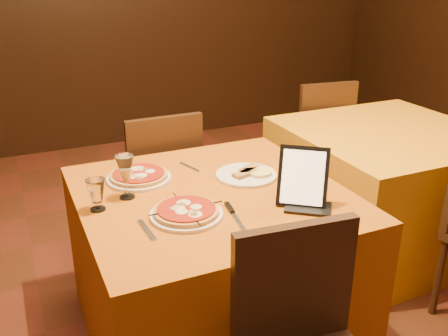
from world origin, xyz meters
name	(u,v)px	position (x,y,z in m)	size (l,w,h in m)	color
main_table	(212,267)	(-0.01, 0.54, 0.38)	(1.10, 1.10, 0.75)	#AE540B
side_table	(383,189)	(1.28, 0.90, 0.38)	(1.10, 1.10, 0.75)	orange
chair_main_far	(157,183)	(-0.01, 1.37, 0.46)	(0.46, 0.46, 0.91)	#31240F
chair_side_far	(313,138)	(1.28, 1.68, 0.46)	(0.37, 0.37, 0.91)	black
pizza_near	(186,213)	(-0.19, 0.38, 0.77)	(0.28, 0.28, 0.03)	white
pizza_far	(139,177)	(-0.26, 0.79, 0.77)	(0.29, 0.29, 0.03)	white
cutlet_dish	(246,174)	(0.20, 0.63, 0.76)	(0.28, 0.28, 0.03)	white
wine_glass	(126,177)	(-0.35, 0.63, 0.84)	(0.08, 0.08, 0.19)	#F8D68C
water_glass	(97,195)	(-0.49, 0.57, 0.81)	(0.07, 0.07, 0.13)	white
tablet	(303,177)	(0.27, 0.29, 0.87)	(0.20, 0.02, 0.24)	black
knife	(236,219)	(-0.02, 0.28, 0.75)	(0.22, 0.02, 0.01)	#ADADB3
fork_near	(147,230)	(-0.36, 0.33, 0.75)	(0.17, 0.02, 0.01)	#B1B1B8
fork_far	(190,167)	(0.00, 0.84, 0.75)	(0.15, 0.02, 0.01)	#B7B7BE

